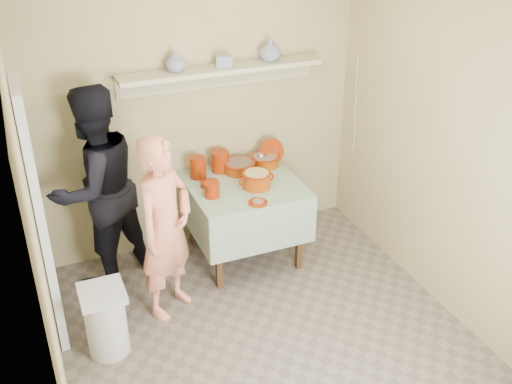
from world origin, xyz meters
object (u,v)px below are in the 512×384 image
person_cook (166,228)px  serving_table (243,195)px  person_helper (97,188)px  cazuela_rice (257,179)px  trash_bin (106,320)px

person_cook → serving_table: (0.83, 0.48, -0.12)m
person_helper → serving_table: 1.27m
serving_table → cazuela_rice: 0.25m
person_helper → cazuela_rice: person_helper is taller
person_helper → trash_bin: size_ratio=3.14×
cazuela_rice → serving_table: bearing=121.0°
person_helper → person_cook: bearing=94.2°
cazuela_rice → person_cook: bearing=-158.6°
person_cook → cazuela_rice: (0.91, 0.36, 0.09)m
person_cook → person_helper: bearing=84.3°
person_helper → trash_bin: person_helper is taller
person_cook → person_helper: size_ratio=0.87×
person_helper → trash_bin: 1.14m
cazuela_rice → trash_bin: 1.72m
person_cook → serving_table: size_ratio=1.56×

